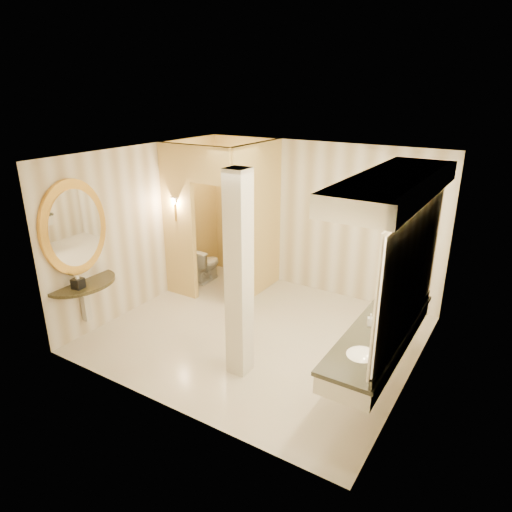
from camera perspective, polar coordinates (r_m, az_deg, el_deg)
The scene contains 16 objects.
floor at distance 7.09m, azimuth 0.27°, elevation -9.72°, with size 4.50×4.50×0.00m, color beige.
ceiling at distance 6.19m, azimuth 0.31°, elevation 12.42°, with size 4.50×4.50×0.00m, color silver.
wall_back at distance 8.21m, azimuth 7.66°, elevation 4.63°, with size 4.50×0.02×2.70m, color silver.
wall_front at distance 5.06m, azimuth -11.74°, elevation -5.99°, with size 4.50×0.02×2.70m, color silver.
wall_left at distance 7.88m, azimuth -13.81°, elevation 3.52°, with size 0.02×4.00×2.70m, color silver.
wall_right at distance 5.75m, azimuth 19.77°, elevation -3.49°, with size 0.02×4.00×2.70m, color silver.
toilet_closet at distance 7.87m, azimuth -3.03°, elevation 4.35°, with size 1.50×1.55×2.70m.
wall_sconce at distance 7.85m, azimuth -10.14°, elevation 6.65°, with size 0.14×0.14×0.42m.
vanity at distance 5.34m, azimuth 16.33°, elevation -1.69°, with size 0.75×2.62×2.09m.
console_shelf at distance 7.01m, azimuth -21.48°, elevation 0.56°, with size 1.07×1.07×1.98m.
pillar at distance 5.65m, azimuth -2.14°, elevation -2.64°, with size 0.27×0.27×2.70m, color beige.
tissue_box at distance 6.94m, azimuth -21.36°, elevation -3.21°, with size 0.15×0.15×0.15m, color black.
toilet at distance 8.87m, azimuth -6.28°, elevation -1.02°, with size 0.37×0.65×0.66m, color white.
soap_bottle_a at distance 5.66m, azimuth 14.13°, elevation -7.73°, with size 0.07×0.07×0.15m, color beige.
soap_bottle_b at distance 5.64m, azimuth 15.47°, elevation -8.11°, with size 0.10×0.10×0.13m, color silver.
soap_bottle_c at distance 5.98m, azimuth 16.61°, elevation -6.20°, with size 0.07×0.07×0.19m, color #C6B28C.
Camera 1 is at (3.21, -5.22, 3.57)m, focal length 32.00 mm.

